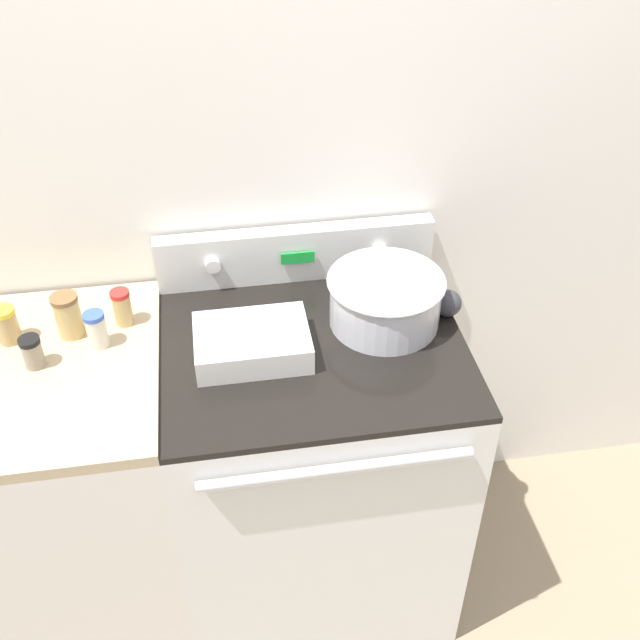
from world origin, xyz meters
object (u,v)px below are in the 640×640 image
spice_jar_yellow_cap (7,325)px  spice_jar_black_cap (32,352)px  spice_jar_brown_cap (68,315)px  spice_jar_red_cap (122,307)px  spice_jar_blue_cap (96,329)px  mixing_bowl (385,298)px  casserole_dish (252,341)px  ladle (446,301)px

spice_jar_yellow_cap → spice_jar_black_cap: bearing=-55.4°
spice_jar_yellow_cap → spice_jar_brown_cap: bearing=0.5°
spice_jar_brown_cap → spice_jar_black_cap: 0.13m
spice_jar_red_cap → spice_jar_black_cap: (-0.20, -0.13, -0.01)m
spice_jar_blue_cap → spice_jar_yellow_cap: bearing=166.3°
mixing_bowl → spice_jar_black_cap: (-0.85, -0.04, -0.02)m
mixing_bowl → spice_jar_black_cap: 0.85m
mixing_bowl → casserole_dish: 0.35m
mixing_bowl → spice_jar_yellow_cap: size_ratio=3.10×
ladle → spice_jar_yellow_cap: (-1.09, 0.05, 0.03)m
casserole_dish → ladle: bearing=9.7°
ladle → spice_jar_yellow_cap: bearing=177.6°
mixing_bowl → spice_jar_black_cap: bearing=-177.1°
ladle → spice_jar_black_cap: (-1.02, -0.06, 0.02)m
casserole_dish → spice_jar_blue_cap: size_ratio=2.90×
spice_jar_black_cap → spice_jar_brown_cap: bearing=55.1°
casserole_dish → ladle: ladle is taller
spice_jar_brown_cap → spice_jar_blue_cap: bearing=-37.8°
spice_jar_blue_cap → spice_jar_brown_cap: 0.09m
ladle → mixing_bowl: bearing=-174.5°
ladle → spice_jar_blue_cap: size_ratio=2.82×
spice_jar_red_cap → spice_jar_blue_cap: bearing=-126.6°
casserole_dish → ladle: (0.51, 0.09, -0.01)m
casserole_dish → spice_jar_blue_cap: bearing=167.6°
spice_jar_brown_cap → casserole_dish: bearing=-17.1°
ladle → spice_jar_red_cap: size_ratio=2.76×
spice_jar_brown_cap → spice_jar_black_cap: size_ratio=1.43×
spice_jar_red_cap → spice_jar_black_cap: 0.24m
mixing_bowl → spice_jar_red_cap: mixing_bowl is taller
casserole_dish → spice_jar_brown_cap: size_ratio=2.38×
spice_jar_red_cap → casserole_dish: bearing=-27.1°
mixing_bowl → spice_jar_brown_cap: bearing=175.4°
spice_jar_black_cap → ladle: bearing=3.3°
spice_jar_red_cap → spice_jar_blue_cap: 0.10m
spice_jar_brown_cap → mixing_bowl: bearing=-4.6°
spice_jar_blue_cap → spice_jar_yellow_cap: (-0.22, 0.05, 0.00)m
spice_jar_black_cap → spice_jar_yellow_cap: 0.13m
spice_jar_red_cap → spice_jar_brown_cap: 0.13m
spice_jar_brown_cap → spice_jar_yellow_cap: spice_jar_brown_cap is taller
spice_jar_red_cap → spice_jar_black_cap: bearing=-147.2°
spice_jar_red_cap → ladle: bearing=-4.9°
mixing_bowl → ladle: 0.17m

